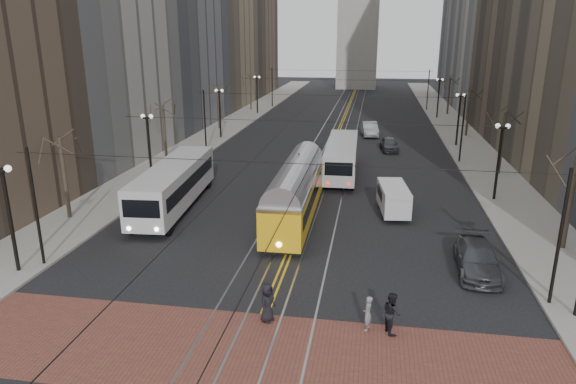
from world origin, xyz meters
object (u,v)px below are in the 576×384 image
(transit_bus, at_px, (174,187))
(pedestrian_c, at_px, (392,313))
(sedan_parked, at_px, (477,259))
(pedestrian_a, at_px, (267,303))
(streetcar, at_px, (296,197))
(sedan_grey, at_px, (389,144))
(sedan_silver, at_px, (370,129))
(cargo_van, at_px, (393,200))
(pedestrian_b, at_px, (368,313))
(rear_bus, at_px, (342,158))

(transit_bus, distance_m, pedestrian_c, 20.44)
(sedan_parked, distance_m, pedestrian_a, 11.95)
(streetcar, xyz_separation_m, sedan_grey, (6.71, 22.76, -0.86))
(sedan_silver, xyz_separation_m, sedan_parked, (6.19, -37.57, -0.09))
(cargo_van, xyz_separation_m, pedestrian_c, (-0.48, -15.22, -0.10))
(cargo_van, height_order, sedan_grey, cargo_van)
(transit_bus, bearing_deg, cargo_van, 0.71)
(sedan_silver, distance_m, pedestrian_a, 44.36)
(pedestrian_a, height_order, pedestrian_c, pedestrian_c)
(sedan_silver, relative_size, pedestrian_a, 2.91)
(streetcar, bearing_deg, sedan_silver, 81.15)
(streetcar, relative_size, cargo_van, 2.91)
(pedestrian_b, distance_m, pedestrian_c, 1.00)
(pedestrian_b, bearing_deg, sedan_parked, 153.33)
(pedestrian_a, bearing_deg, pedestrian_c, -65.40)
(sedan_grey, bearing_deg, rear_bus, -118.95)
(transit_bus, height_order, streetcar, transit_bus)
(transit_bus, bearing_deg, streetcar, -9.09)
(transit_bus, bearing_deg, pedestrian_a, -59.35)
(cargo_van, height_order, sedan_parked, cargo_van)
(pedestrian_c, bearing_deg, sedan_grey, -22.56)
(rear_bus, relative_size, pedestrian_b, 7.48)
(streetcar, bearing_deg, pedestrian_a, -87.30)
(pedestrian_a, bearing_deg, rear_bus, 21.08)
(sedan_grey, xyz_separation_m, sedan_parked, (3.99, -29.23, 0.04))
(transit_bus, distance_m, sedan_silver, 33.19)
(streetcar, xyz_separation_m, pedestrian_a, (0.76, -13.11, -0.69))
(sedan_parked, xyz_separation_m, pedestrian_a, (-9.93, -6.64, 0.14))
(cargo_van, distance_m, sedan_parked, 9.53)
(rear_bus, bearing_deg, sedan_parked, -66.77)
(rear_bus, relative_size, sedan_parked, 2.25)
(streetcar, height_order, sedan_silver, streetcar)
(cargo_van, distance_m, pedestrian_a, 16.28)
(pedestrian_b, relative_size, pedestrian_c, 0.86)
(sedan_parked, distance_m, pedestrian_c, 8.09)
(cargo_van, relative_size, sedan_grey, 1.10)
(rear_bus, distance_m, sedan_grey, 11.71)
(streetcar, bearing_deg, pedestrian_c, -65.75)
(sedan_silver, xyz_separation_m, pedestrian_b, (0.59, -44.21, -0.05))
(streetcar, distance_m, sedan_parked, 12.53)
(transit_bus, xyz_separation_m, pedestrian_c, (15.00, -13.86, -0.69))
(sedan_grey, distance_m, sedan_parked, 29.50)
(rear_bus, relative_size, sedan_silver, 2.28)
(sedan_grey, distance_m, sedan_silver, 8.62)
(pedestrian_a, bearing_deg, pedestrian_b, -65.40)
(sedan_grey, distance_m, pedestrian_c, 35.88)
(sedan_parked, relative_size, pedestrian_a, 2.95)
(cargo_van, distance_m, pedestrian_c, 15.22)
(streetcar, distance_m, sedan_silver, 31.43)
(sedan_silver, height_order, pedestrian_b, sedan_silver)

